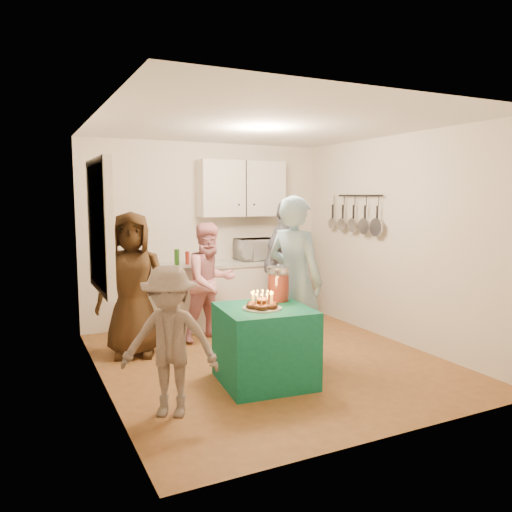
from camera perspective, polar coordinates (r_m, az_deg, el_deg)
name	(u,v)px	position (r m, az deg, el deg)	size (l,w,h in m)	color
floor	(270,360)	(5.75, 1.56, -11.83)	(4.00, 4.00, 0.00)	brown
ceiling	(270,125)	(5.50, 1.65, 14.77)	(4.00, 4.00, 0.00)	white
back_wall	(207,234)	(7.30, -5.68, 2.57)	(3.60, 3.60, 0.00)	silver
left_wall	(100,254)	(4.91, -17.35, 0.19)	(4.00, 4.00, 0.00)	silver
right_wall	(397,240)	(6.50, 15.82, 1.81)	(4.00, 4.00, 0.00)	silver
window_night	(98,226)	(5.19, -17.63, 3.30)	(0.04, 1.00, 1.20)	black
counter	(228,295)	(7.21, -3.27, -4.44)	(2.20, 0.58, 0.86)	white
countertop	(227,263)	(7.14, -3.29, -0.85)	(2.24, 0.62, 0.05)	beige
upper_cabinet	(242,189)	(7.33, -1.62, 7.70)	(1.30, 0.30, 0.80)	white
pot_rack	(358,214)	(6.97, 11.57, 4.73)	(0.12, 1.00, 0.60)	black
microwave	(256,249)	(7.30, -0.02, 0.77)	(0.57, 0.39, 0.31)	white
party_table	(265,345)	(5.01, 0.99, -10.14)	(0.85, 0.85, 0.76)	#0E6045
donut_cake	(262,300)	(4.83, 0.70, -5.01)	(0.38, 0.38, 0.18)	#381C0C
punch_jar	(278,285)	(5.18, 2.56, -3.30)	(0.22, 0.22, 0.34)	red
man_birthday	(295,281)	(5.47, 4.45, -2.83)	(0.68, 0.44, 1.85)	#98C2DD
woman_back_left	(132,285)	(5.90, -13.95, -3.18)	(0.82, 0.53, 1.67)	#563618
woman_back_center	(210,282)	(6.38, -5.22, -2.98)	(0.74, 0.57, 1.51)	#D9718C
woman_back_right	(285,264)	(6.97, 3.38, -0.96)	(1.05, 0.44, 1.79)	black
child_near_left	(170,342)	(4.28, -9.84, -9.61)	(0.83, 0.48, 1.28)	#5F524C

